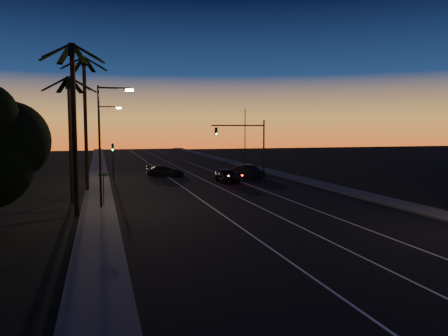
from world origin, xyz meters
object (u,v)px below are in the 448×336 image
object	(u,v)px
signal_mast	(247,137)
cross_car	(165,171)
lead_car	(227,175)
right_car	(249,171)

from	to	relation	value
signal_mast	cross_car	world-z (taller)	signal_mast
cross_car	lead_car	bearing A→B (deg)	-52.99
signal_mast	lead_car	distance (m)	9.39
signal_mast	right_car	bearing A→B (deg)	-105.15
right_car	cross_car	world-z (taller)	right_car
lead_car	right_car	xyz separation A→B (m)	(3.69, 3.41, 0.00)
right_car	lead_car	bearing A→B (deg)	-137.24
lead_car	right_car	distance (m)	5.03
right_car	cross_car	distance (m)	10.27
lead_car	cross_car	size ratio (longest dim) A/B	1.02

